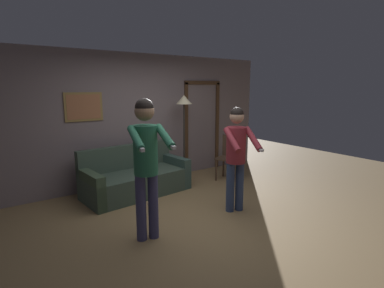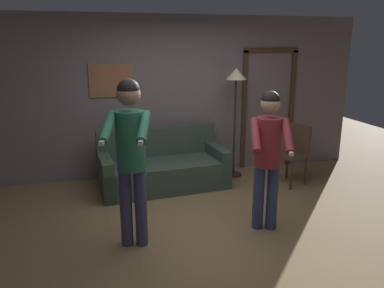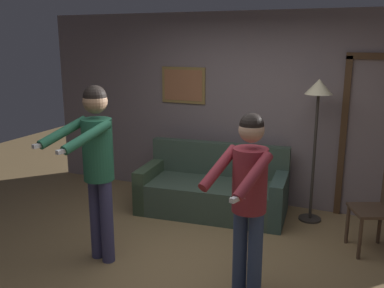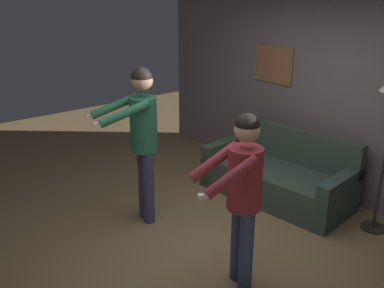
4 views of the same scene
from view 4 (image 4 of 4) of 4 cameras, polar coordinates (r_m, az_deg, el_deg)
ground_plane at (r=4.67m, az=1.93°, el=-13.66°), size 12.00×12.00×0.00m
back_wall_assembly at (r=5.68m, az=18.74°, el=5.87°), size 6.40×0.10×2.60m
couch at (r=5.69m, az=11.38°, el=-4.34°), size 1.97×1.03×0.87m
person_standing_left at (r=4.76m, az=-6.69°, el=1.87°), size 0.54×0.77×1.81m
person_standing_right at (r=3.70m, az=6.78°, el=-5.77°), size 0.55×0.68×1.64m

